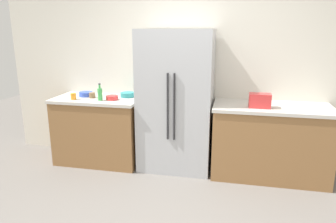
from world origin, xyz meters
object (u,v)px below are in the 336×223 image
cup_a (73,96)px  bowl_c (127,95)px  bowl_b (112,98)px  cup_b (92,95)px  bottle_a (100,94)px  refrigerator (176,101)px  toaster (260,101)px  bowl_a (86,94)px

cup_a → bowl_c: (0.65, 0.31, -0.01)m
bowl_b → cup_b: bearing=170.1°
bowl_c → bottle_a: bearing=-134.9°
bowl_c → refrigerator: bearing=-9.4°
toaster → bottle_a: 2.03m
refrigerator → bowl_c: bearing=170.6°
bowl_b → bottle_a: bearing=-153.0°
cup_b → bowl_c: (0.45, 0.16, -0.00)m
cup_a → cup_b: 0.25m
cup_a → bowl_c: cup_a is taller
toaster → cup_b: bearing=177.7°
refrigerator → cup_b: bearing=-178.0°
bowl_c → bowl_b: bearing=-124.1°
bottle_a → bowl_c: size_ratio=1.17×
cup_b → bowl_a: cup_b is taller
refrigerator → bottle_a: 1.00m
refrigerator → cup_a: (-1.35, -0.19, 0.05)m
bottle_a → cup_b: bottle_a is taller
bowl_b → cup_a: bearing=-169.3°
toaster → cup_b: 2.20m
cup_a → bowl_a: 0.24m
toaster → bowl_b: toaster is taller
bowl_b → bowl_c: 0.25m
toaster → bowl_b: bearing=179.0°
toaster → cup_a: (-2.40, -0.06, -0.04)m
bowl_a → bowl_c: bowl_c is taller
cup_a → cup_b: cup_a is taller
bowl_a → cup_a: bearing=-105.2°
cup_b → bowl_c: size_ratio=0.44×
cup_b → bowl_c: cup_b is taller
bottle_a → cup_a: bearing=-176.0°
toaster → bowl_c: size_ratio=1.31×
refrigerator → cup_b: size_ratio=21.79×
bottle_a → bowl_a: bottle_a is taller
bowl_c → cup_b: bearing=-160.8°
refrigerator → bottle_a: (-0.98, -0.17, 0.09)m
bowl_c → bowl_a: bearing=-172.6°
refrigerator → bowl_a: 1.29m
cup_b → bowl_a: (-0.14, 0.08, -0.01)m
bowl_a → bowl_b: bearing=-16.9°
cup_b → cup_a: bearing=-143.1°
toaster → bowl_a: 2.34m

